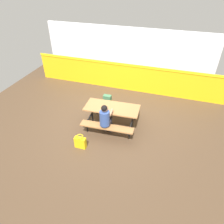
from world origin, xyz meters
name	(u,v)px	position (x,y,z in m)	size (l,w,h in m)	color
ground_plane	(106,124)	(0.00, 0.00, -0.01)	(10.00, 10.00, 0.02)	#4C3826
accent_backdrop	(126,62)	(0.00, 2.60, 1.25)	(8.00, 0.14, 2.60)	yellow
picnic_table_main	(112,111)	(0.23, 0.00, 0.57)	(1.78, 1.64, 0.74)	#9E6B3D
student_nearer	(105,118)	(0.20, -0.56, 0.71)	(0.38, 0.53, 1.21)	#2D2D38
backpack_dark	(107,100)	(-0.32, 1.12, 0.22)	(0.30, 0.22, 0.44)	#3F724C
tote_bag_bright	(80,142)	(-0.34, -1.27, 0.19)	(0.34, 0.21, 0.43)	yellow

